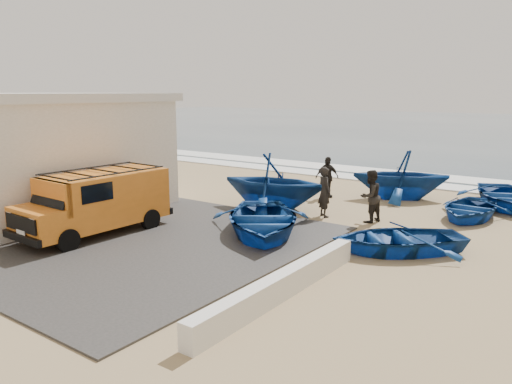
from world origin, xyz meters
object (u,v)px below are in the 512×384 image
Objects in this scene: boat_mid_left at (274,181)px; fisherman_back at (327,177)px; boat_near_right at (397,239)px; boat_far_right at (506,196)px; boat_near_left at (262,220)px; fisherman_middle at (370,196)px; boat_mid_right at (469,208)px; fisherman_front at (325,192)px; building at (12,152)px; boat_far_left at (401,175)px; van at (98,200)px; parapet at (282,285)px.

boat_mid_left is 3.14m from fisherman_back.
boat_far_right is (1.43, 7.76, 0.07)m from boat_near_right.
boat_near_left is 1.24× the size of boat_near_right.
fisherman_middle reaches higher than fisherman_back.
boat_mid_right is (4.73, 5.86, -0.11)m from boat_near_left.
boat_mid_left reaches higher than fisherman_front.
boat_mid_right is at bearing 14.68° from boat_near_left.
boat_near_left is (9.37, 2.67, -1.69)m from building.
fisherman_middle is (0.49, -4.28, -0.11)m from boat_far_left.
boat_far_left is 4.31m from fisherman_middle.
van reaches higher than boat_near_left.
boat_near_right reaches higher than parapet.
fisherman_back is at bearing -27.85° from fisherman_front.
fisherman_front is (9.85, 5.82, -1.27)m from building.
boat_far_left is at bearing 63.14° from van.
fisherman_middle is at bearing -147.32° from boat_far_right.
boat_mid_left is (-5.64, 2.30, 0.68)m from boat_near_right.
boat_mid_left is 2.33× the size of fisherman_back.
boat_mid_right is (8.86, 8.77, -0.72)m from van.
van is at bearing -55.55° from boat_far_left.
building is 9.70m from boat_mid_left.
building is 2.56× the size of boat_near_right.
boat_mid_left is (-4.76, 6.74, 0.78)m from parapet.
van is 12.02m from boat_far_left.
parapet is 1.39× the size of boat_far_right.
boat_mid_right is (0.71, 5.09, -0.02)m from boat_near_right.
building reaches higher than boat_mid_right.
boat_near_left is at bearing -15.40° from fisherman_middle.
fisherman_front is at bearing 54.24° from van.
fisherman_middle is (1.60, 0.24, -0.00)m from fisherman_front.
parapet is 1.63× the size of boat_near_right.
boat_near_left is at bearing -146.74° from boat_far_right.
boat_near_right is 2.14× the size of fisherman_back.
fisherman_back is (-6.44, -2.39, 0.41)m from boat_far_right.
boat_mid_right is 5.76m from fisherman_back.
fisherman_back is at bearing -86.79° from boat_far_left.
fisherman_middle is 1.04× the size of fisherman_back.
boat_far_right is at bearing -62.33° from boat_mid_left.
parapet is at bearing -124.92° from boat_far_right.
boat_far_left is 2.14× the size of fisherman_front.
boat_near_right is at bearing 25.89° from van.
boat_near_left is 1.19× the size of boat_far_left.
fisherman_middle reaches higher than boat_near_left.
van is 14.92m from boat_far_right.
van is 1.03× the size of boat_near_left.
van is at bearing 147.23° from boat_mid_left.
boat_far_left is at bearing -45.05° from boat_mid_left.
fisherman_front is 1.04× the size of fisherman_back.
boat_far_left is 0.89× the size of boat_far_right.
boat_mid_left is at bearing -153.49° from boat_near_right.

